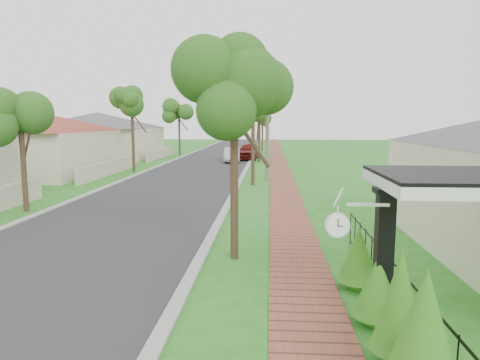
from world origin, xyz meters
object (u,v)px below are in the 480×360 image
(parked_car_white, at_px, (232,155))
(station_clock, at_px, (340,224))
(near_tree, at_px, (234,95))
(porch_post, at_px, (383,264))
(parked_car_red, at_px, (249,151))
(utility_pole, at_px, (267,123))

(parked_car_white, xyz_separation_m, station_clock, (4.66, -31.34, 1.30))
(parked_car_white, distance_m, station_clock, 31.71)
(near_tree, bearing_deg, porch_post, -49.79)
(parked_car_red, distance_m, parked_car_white, 3.31)
(near_tree, xyz_separation_m, utility_pole, (0.74, 15.72, -0.77))
(parked_car_red, bearing_deg, near_tree, -81.27)
(parked_car_red, relative_size, parked_car_white, 1.18)
(parked_car_white, bearing_deg, parked_car_red, 61.89)
(porch_post, distance_m, near_tree, 5.65)
(parked_car_red, bearing_deg, utility_pole, -76.08)
(parked_car_white, bearing_deg, near_tree, -88.47)
(near_tree, relative_size, utility_pole, 0.78)
(utility_pole, bearing_deg, porch_post, -83.34)
(porch_post, height_order, parked_car_white, porch_post)
(near_tree, height_order, utility_pole, utility_pole)
(near_tree, height_order, station_clock, near_tree)
(porch_post, xyz_separation_m, station_clock, (-0.86, -0.40, 0.83))
(parked_car_red, height_order, station_clock, station_clock)
(parked_car_red, bearing_deg, station_clock, -77.98)
(station_clock, bearing_deg, parked_car_white, 98.45)
(porch_post, bearing_deg, parked_car_red, 96.97)
(parked_car_white, height_order, near_tree, near_tree)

